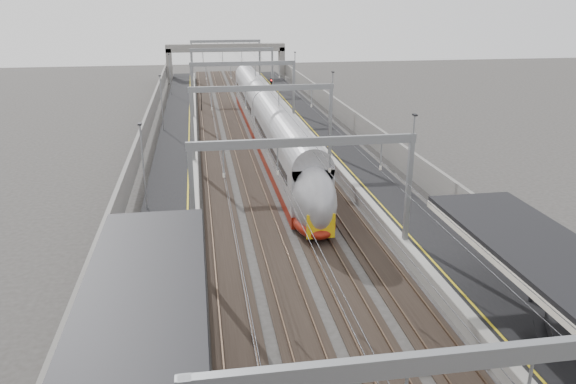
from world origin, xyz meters
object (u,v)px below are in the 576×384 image
object	(u,v)px
bench	(545,330)
signal_green	(201,94)
overbridge	(226,53)
train	(270,128)

from	to	relation	value
bench	signal_green	world-z (taller)	signal_green
overbridge	bench	xyz separation A→B (m)	(8.32, -89.26, -3.72)
overbridge	signal_green	distance (m)	30.39
signal_green	bench	bearing A→B (deg)	-77.19
bench	signal_green	size ratio (longest dim) A/B	0.55
train	signal_green	distance (m)	22.72
bench	signal_green	distance (m)	60.98
train	bench	distance (m)	38.37
overbridge	train	xyz separation A→B (m)	(1.50, -51.51, -3.08)
train	overbridge	bearing A→B (deg)	91.67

